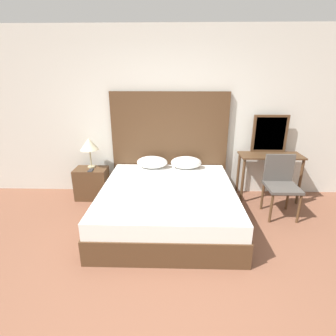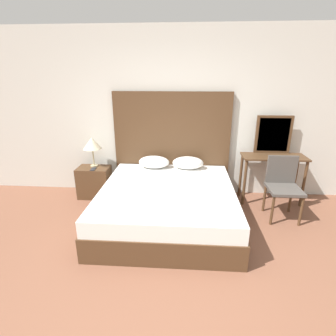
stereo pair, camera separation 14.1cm
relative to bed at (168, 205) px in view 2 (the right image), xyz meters
The scene contains 13 objects.
ground_plane 1.50m from the bed, 88.09° to the right, with size 16.00×16.00×0.00m, color brown.
wall_back 1.54m from the bed, 87.40° to the left, with size 10.00×0.06×2.70m.
bed is the anchor object (origin of this frame).
headboard 1.18m from the bed, 90.00° to the left, with size 1.93×0.05×1.73m.
pillow_left 0.91m from the bed, 109.51° to the left, with size 0.50×0.29×0.20m.
pillow_right 0.91m from the bed, 70.49° to the left, with size 0.50×0.29×0.20m.
phone_on_bed 0.30m from the bed, 68.88° to the right, with size 0.16×0.15×0.01m.
nightstand 1.48m from the bed, 150.64° to the left, with size 0.52×0.35×0.52m.
table_lamp 1.66m from the bed, 148.39° to the left, with size 0.30×0.30×0.49m.
phone_on_nightstand 1.44m from the bed, 153.11° to the left, with size 0.08×0.15×0.01m.
vanity_desk 1.83m from the bed, 25.16° to the left, with size 0.98×0.40×0.77m.
vanity_mirror 2.05m from the bed, 29.98° to the left, with size 0.56×0.03×0.61m.
chair 1.68m from the bed, ahead, with size 0.44×0.45×0.89m.
Camera 2 is at (0.19, -1.80, 1.98)m, focal length 28.00 mm.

